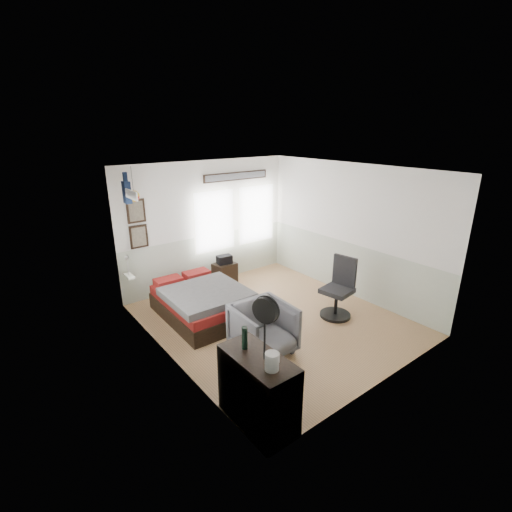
{
  "coord_description": "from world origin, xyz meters",
  "views": [
    {
      "loc": [
        -3.93,
        -4.58,
        3.36
      ],
      "look_at": [
        -0.1,
        0.4,
        1.15
      ],
      "focal_mm": 26.0,
      "sensor_mm": 36.0,
      "label": 1
    }
  ],
  "objects_px": {
    "task_chair": "(339,293)",
    "dresser": "(258,390)",
    "armchair": "(263,329)",
    "nightstand": "(225,273)",
    "bed": "(202,302)"
  },
  "relations": [
    {
      "from": "bed",
      "to": "armchair",
      "type": "distance_m",
      "value": 1.59
    },
    {
      "from": "armchair",
      "to": "task_chair",
      "type": "distance_m",
      "value": 1.83
    },
    {
      "from": "bed",
      "to": "dresser",
      "type": "relative_size",
      "value": 1.87
    },
    {
      "from": "task_chair",
      "to": "armchair",
      "type": "bearing_deg",
      "value": 172.82
    },
    {
      "from": "dresser",
      "to": "task_chair",
      "type": "relative_size",
      "value": 0.88
    },
    {
      "from": "armchair",
      "to": "nightstand",
      "type": "height_order",
      "value": "armchair"
    },
    {
      "from": "bed",
      "to": "task_chair",
      "type": "xyz_separation_m",
      "value": [
        2.03,
        -1.5,
        0.17
      ]
    },
    {
      "from": "bed",
      "to": "nightstand",
      "type": "bearing_deg",
      "value": 42.3
    },
    {
      "from": "bed",
      "to": "task_chair",
      "type": "height_order",
      "value": "task_chair"
    },
    {
      "from": "nightstand",
      "to": "task_chair",
      "type": "distance_m",
      "value": 2.69
    },
    {
      "from": "armchair",
      "to": "task_chair",
      "type": "bearing_deg",
      "value": 5.45
    },
    {
      "from": "task_chair",
      "to": "dresser",
      "type": "bearing_deg",
      "value": -166.58
    },
    {
      "from": "dresser",
      "to": "task_chair",
      "type": "xyz_separation_m",
      "value": [
        2.8,
        1.18,
        0.01
      ]
    },
    {
      "from": "nightstand",
      "to": "dresser",
      "type": "bearing_deg",
      "value": -123.11
    },
    {
      "from": "bed",
      "to": "nightstand",
      "type": "distance_m",
      "value": 1.58
    }
  ]
}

